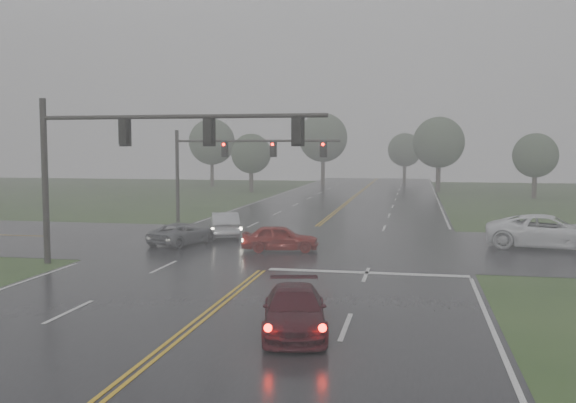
% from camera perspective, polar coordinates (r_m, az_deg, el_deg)
% --- Properties ---
extents(ground, '(180.00, 180.00, 0.00)m').
position_cam_1_polar(ground, '(15.17, -15.37, -15.95)').
color(ground, '#27401B').
rests_on(ground, ground).
extents(main_road, '(18.00, 160.00, 0.02)m').
position_cam_1_polar(main_road, '(33.71, 0.05, -4.30)').
color(main_road, black).
rests_on(main_road, ground).
extents(cross_street, '(120.00, 14.00, 0.02)m').
position_cam_1_polar(cross_street, '(35.65, 0.68, -3.80)').
color(cross_street, black).
rests_on(cross_street, ground).
extents(stop_bar, '(8.50, 0.50, 0.01)m').
position_cam_1_polar(stop_bar, '(27.64, 7.01, -6.36)').
color(stop_bar, silver).
rests_on(stop_bar, ground).
extents(sedan_maroon, '(2.62, 4.68, 1.28)m').
position_cam_1_polar(sedan_maroon, '(18.87, 0.58, -11.61)').
color(sedan_maroon, '#380A11').
rests_on(sedan_maroon, ground).
extents(sedan_red, '(4.19, 2.27, 1.35)m').
position_cam_1_polar(sedan_red, '(33.17, -0.70, -4.45)').
color(sedan_red, maroon).
rests_on(sedan_red, ground).
extents(sedan_silver, '(2.99, 4.72, 1.47)m').
position_cam_1_polar(sedan_silver, '(38.72, -5.64, -3.14)').
color(sedan_silver, '#B4B7BD').
rests_on(sedan_silver, ground).
extents(car_grey, '(3.22, 4.70, 1.20)m').
position_cam_1_polar(car_grey, '(35.89, -9.30, -3.81)').
color(car_grey, '#5A5C61').
rests_on(car_grey, ground).
extents(pickup_white, '(6.78, 4.00, 1.77)m').
position_cam_1_polar(pickup_white, '(36.70, 22.12, -3.91)').
color(pickup_white, white).
rests_on(pickup_white, ground).
extents(signal_gantry_near, '(13.21, 0.33, 7.57)m').
position_cam_1_polar(signal_gantry_near, '(29.46, -14.18, 4.61)').
color(signal_gantry_near, black).
rests_on(signal_gantry_near, ground).
extents(signal_gantry_far, '(11.78, 0.33, 6.58)m').
position_cam_1_polar(signal_gantry_far, '(45.22, -5.51, 3.89)').
color(signal_gantry_far, black).
rests_on(signal_gantry_far, ground).
extents(tree_nw_a, '(4.79, 4.79, 7.03)m').
position_cam_1_polar(tree_nw_a, '(77.23, -3.30, 4.26)').
color(tree_nw_a, '#372C24').
rests_on(tree_nw_a, ground).
extents(tree_ne_a, '(6.18, 6.18, 9.07)m').
position_cam_1_polar(tree_ne_a, '(79.63, 13.25, 5.13)').
color(tree_ne_a, '#372C24').
rests_on(tree_ne_a, ground).
extents(tree_n_mid, '(7.01, 7.01, 10.29)m').
position_cam_1_polar(tree_n_mid, '(92.15, 3.14, 5.69)').
color(tree_n_mid, '#372C24').
rests_on(tree_n_mid, ground).
extents(tree_e_near, '(4.68, 4.68, 6.88)m').
position_cam_1_polar(tree_e_near, '(72.32, 21.12, 3.83)').
color(tree_e_near, '#372C24').
rests_on(tree_e_near, ground).
extents(tree_nw_b, '(6.36, 6.36, 9.34)m').
position_cam_1_polar(tree_nw_b, '(89.43, -6.79, 5.29)').
color(tree_nw_b, '#372C24').
rests_on(tree_nw_b, ground).
extents(tree_n_far, '(5.18, 5.18, 7.61)m').
position_cam_1_polar(tree_n_far, '(100.52, 10.34, 4.53)').
color(tree_n_far, '#372C24').
rests_on(tree_n_far, ground).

